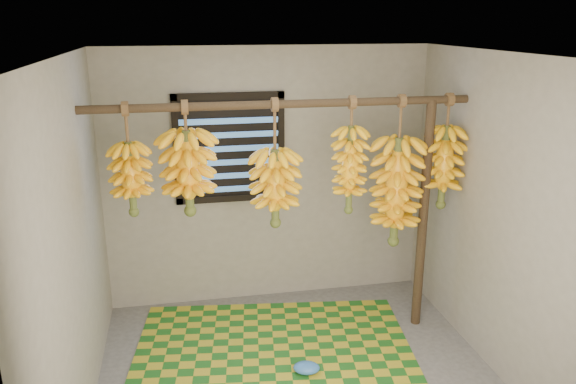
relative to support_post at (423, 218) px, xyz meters
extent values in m
cube|color=silver|center=(-1.20, -0.70, 1.40)|extent=(3.00, 3.00, 0.01)
cube|color=slate|center=(-1.20, 0.80, 0.20)|extent=(3.00, 0.01, 2.40)
cube|color=slate|center=(-2.71, -0.70, 0.20)|extent=(0.01, 3.00, 2.40)
cube|color=slate|center=(0.30, -0.70, 0.20)|extent=(0.01, 3.00, 2.40)
cube|color=black|center=(-1.55, 0.78, 0.50)|extent=(1.00, 0.04, 1.00)
cylinder|color=#3F311E|center=(-1.20, 0.00, 1.00)|extent=(3.00, 0.06, 0.06)
cylinder|color=#3F311E|center=(0.00, 0.00, 0.00)|extent=(0.08, 0.08, 2.00)
cube|color=#1B5B1A|center=(-1.34, -0.31, -0.99)|extent=(2.48, 2.09, 0.01)
ellipsoid|color=#326BBB|center=(-1.14, -0.55, -0.95)|extent=(0.24, 0.20, 0.08)
cylinder|color=brown|center=(-2.36, 0.00, 0.88)|extent=(0.02, 0.02, 0.30)
cylinder|color=#4C5923|center=(-2.36, 0.00, 0.50)|extent=(0.06, 0.06, 0.52)
cylinder|color=brown|center=(-1.94, 0.00, 0.91)|extent=(0.02, 0.02, 0.23)
cylinder|color=#4C5923|center=(-1.94, 0.00, 0.52)|extent=(0.07, 0.07, 0.61)
cylinder|color=brown|center=(-1.27, 0.00, 0.83)|extent=(0.02, 0.02, 0.41)
cylinder|color=#4C5923|center=(-1.27, 0.00, 0.36)|extent=(0.06, 0.06, 0.58)
cylinder|color=brown|center=(-0.66, 0.00, 0.91)|extent=(0.02, 0.02, 0.24)
cylinder|color=#4C5923|center=(-0.66, 0.00, 0.48)|extent=(0.05, 0.05, 0.68)
cylinder|color=brown|center=(-0.26, 0.00, 0.85)|extent=(0.02, 0.02, 0.36)
cylinder|color=#4C5923|center=(-0.26, 0.00, 0.27)|extent=(0.07, 0.07, 0.87)
cylinder|color=brown|center=(0.15, 0.00, 0.89)|extent=(0.02, 0.02, 0.27)
cylinder|color=#4C5923|center=(0.15, 0.00, 0.46)|extent=(0.06, 0.06, 0.65)
camera|label=1|loc=(-2.00, -4.17, 1.62)|focal=35.00mm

